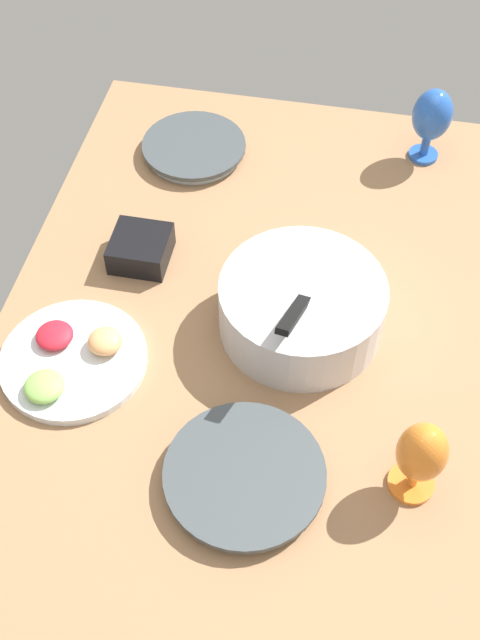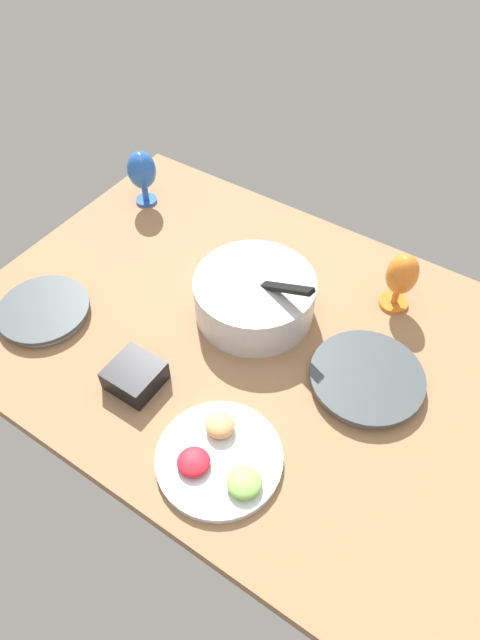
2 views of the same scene
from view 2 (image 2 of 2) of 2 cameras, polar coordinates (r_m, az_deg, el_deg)
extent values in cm
cube|color=#99704C|center=(140.70, 3.25, -3.08)|extent=(160.00, 104.00, 4.00)
cylinder|color=silver|center=(153.89, -19.96, 0.76)|extent=(22.42, 22.42, 1.80)
cylinder|color=#3E4549|center=(152.87, -20.10, 1.12)|extent=(24.37, 24.37, 1.08)
cylinder|color=silver|center=(134.73, 13.19, -6.20)|extent=(25.50, 25.50, 2.00)
cylinder|color=#3E4549|center=(133.44, 13.31, -5.81)|extent=(27.72, 27.72, 1.20)
cylinder|color=silver|center=(141.80, 1.54, 2.48)|extent=(31.81, 31.81, 11.67)
cylinder|color=white|center=(139.26, 1.57, 3.46)|extent=(28.62, 28.62, 2.10)
cube|color=black|center=(134.75, 3.60, 3.56)|extent=(23.12, 5.91, 13.00)
cylinder|color=silver|center=(121.18, -2.21, -14.41)|extent=(27.96, 27.96, 1.80)
ellipsoid|color=#8CC659|center=(116.24, 0.45, -16.82)|extent=(7.45, 7.45, 2.86)
ellipsoid|color=#F2A566|center=(121.83, -2.12, -11.08)|extent=(6.56, 6.56, 3.56)
ellipsoid|color=red|center=(118.71, -4.93, -14.75)|extent=(7.18, 7.18, 2.53)
cylinder|color=blue|center=(183.87, -9.87, 12.39)|extent=(6.81, 6.81, 1.00)
cylinder|color=blue|center=(182.15, -9.99, 13.12)|extent=(2.00, 2.00, 4.83)
ellipsoid|color=blue|center=(177.25, -10.37, 15.35)|extent=(9.00, 9.00, 12.42)
cylinder|color=orange|center=(153.48, 15.90, 1.81)|extent=(7.97, 7.97, 1.00)
cylinder|color=orange|center=(151.65, 16.11, 2.47)|extent=(2.00, 2.00, 4.18)
ellipsoid|color=orange|center=(145.96, 16.80, 4.66)|extent=(8.34, 8.34, 12.33)
cube|color=black|center=(131.94, -11.05, -5.80)|extent=(11.79, 11.79, 5.96)
cube|color=tan|center=(130.40, -11.18, -5.33)|extent=(9.67, 9.67, 1.91)
camera|label=1|loc=(1.01, 76.78, 27.32)|focal=44.76mm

